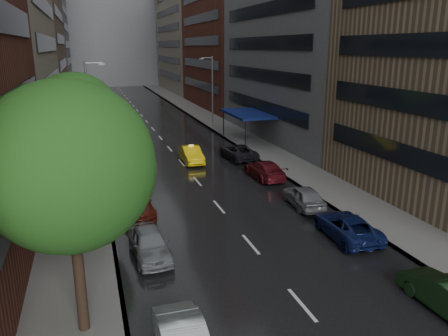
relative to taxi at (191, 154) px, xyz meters
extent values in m
cube|color=black|center=(-0.90, 22.10, -0.75)|extent=(14.00, 140.00, 0.01)
cube|color=gray|center=(-9.90, 22.10, -0.68)|extent=(4.00, 140.00, 0.15)
cube|color=gray|center=(8.10, 22.10, -0.68)|extent=(4.00, 140.00, 0.15)
cube|color=#937A5B|center=(-15.90, 36.10, 10.25)|extent=(8.00, 28.00, 22.00)
cube|color=slate|center=(-15.90, 66.10, 18.25)|extent=(8.00, 32.00, 38.00)
cube|color=slate|center=(14.10, 8.10, 11.25)|extent=(8.00, 28.00, 24.00)
cube|color=gray|center=(14.10, 66.10, 13.25)|extent=(8.00, 32.00, 28.00)
cube|color=slate|center=(-0.90, 90.10, 15.25)|extent=(40.00, 14.00, 32.00)
cylinder|color=#382619|center=(-9.50, -23.07, 1.82)|extent=(0.40, 0.40, 5.15)
sphere|color=#1E5116|center=(-9.50, -23.07, 5.68)|extent=(5.88, 5.88, 5.88)
cylinder|color=#382619|center=(-9.50, -10.62, 1.70)|extent=(0.40, 0.40, 4.89)
sphere|color=#1E5116|center=(-9.50, -10.62, 5.37)|extent=(5.59, 5.59, 5.59)
cylinder|color=#382619|center=(-9.50, 6.47, 1.19)|extent=(0.40, 0.40, 3.88)
sphere|color=#1E5116|center=(-9.50, 6.47, 4.10)|extent=(4.44, 4.44, 4.44)
imported|color=yellow|center=(0.00, 0.00, 0.00)|extent=(1.62, 4.57, 1.50)
imported|color=gray|center=(-6.30, -17.69, -0.01)|extent=(2.00, 4.43, 1.48)
imported|color=#5B1B12|center=(-6.30, -11.48, -0.06)|extent=(2.24, 4.87, 1.38)
imported|color=maroon|center=(-6.30, -7.04, 0.00)|extent=(2.55, 5.37, 1.51)
imported|color=silver|center=(-6.30, -0.38, -0.03)|extent=(2.09, 4.36, 1.44)
imported|color=maroon|center=(-6.30, 6.07, -0.08)|extent=(2.10, 4.74, 1.35)
imported|color=black|center=(4.50, -25.91, -0.04)|extent=(1.60, 4.34, 1.42)
imported|color=#101A4D|center=(4.50, -18.67, -0.06)|extent=(2.60, 5.09, 1.38)
imported|color=slate|center=(4.50, -13.50, -0.02)|extent=(2.01, 4.38, 1.45)
imported|color=#5C1219|center=(4.50, -6.70, -0.02)|extent=(2.15, 5.07, 1.46)
imported|color=black|center=(4.50, -0.20, -0.03)|extent=(2.67, 5.29, 1.44)
cylinder|color=gray|center=(-8.70, 2.10, 3.90)|extent=(0.18, 0.18, 9.00)
cube|color=gray|center=(-7.30, 2.10, 8.10)|extent=(0.50, 0.22, 0.16)
cylinder|color=gray|center=(6.90, 17.10, 3.90)|extent=(0.18, 0.18, 9.00)
cube|color=gray|center=(5.50, 17.10, 8.10)|extent=(0.50, 0.22, 0.16)
cube|color=navy|center=(8.10, 7.10, 2.40)|extent=(4.00, 8.00, 0.25)
cylinder|color=black|center=(6.50, 3.30, 0.90)|extent=(0.12, 0.12, 3.00)
cylinder|color=black|center=(6.50, 10.90, 0.90)|extent=(0.12, 0.12, 3.00)
camera|label=1|loc=(-8.71, -38.10, 9.57)|focal=35.00mm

